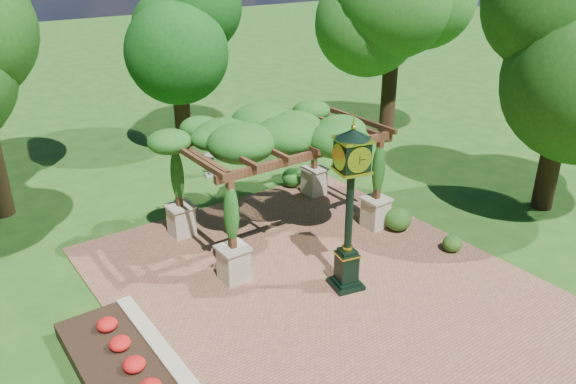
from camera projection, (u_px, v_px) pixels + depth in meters
ground at (346, 305)px, 14.06m from camera, size 120.00×120.00×0.00m
brick_plaza at (321, 286)px, 14.79m from camera, size 10.00×12.00×0.04m
border_wall at (167, 361)px, 11.89m from camera, size 0.35×5.00×0.40m
flower_bed at (127, 380)px, 11.42m from camera, size 1.50×5.00×0.36m
pedestal_clock at (350, 196)px, 13.69m from camera, size 1.04×1.04×4.42m
pergola at (279, 137)px, 16.34m from camera, size 6.03×3.81×3.79m
sundial at (211, 167)px, 21.54m from camera, size 0.64×0.64×0.90m
shrub_front at (452, 243)px, 16.32m from camera, size 0.74×0.74×0.51m
shrub_mid at (398, 219)px, 17.48m from camera, size 1.03×1.03×0.74m
shrub_back at (293, 177)px, 20.59m from camera, size 0.93×0.93×0.71m
tree_north at (175, 25)px, 22.79m from camera, size 3.78×3.78×7.59m
tree_east_near at (576, 35)px, 16.86m from camera, size 4.54×4.54×8.36m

